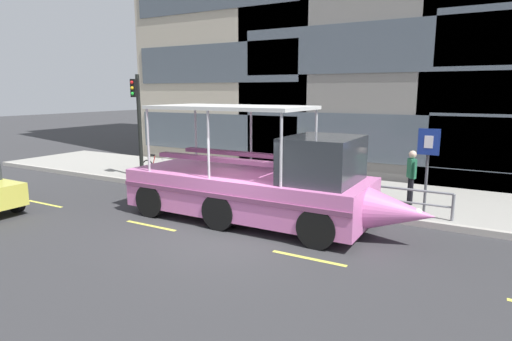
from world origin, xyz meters
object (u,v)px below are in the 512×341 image
object	(u,v)px
leaned_bicycle	(157,168)
pedestrian_near_bow	(412,172)
traffic_light_pole	(138,116)
parking_sign	(428,156)
duck_tour_boat	(263,185)

from	to	relation	value
leaned_bicycle	pedestrian_near_bow	bearing A→B (deg)	4.29
traffic_light_pole	parking_sign	world-z (taller)	traffic_light_pole
parking_sign	leaned_bicycle	xyz separation A→B (m)	(-10.57, 0.06, -1.33)
traffic_light_pole	duck_tour_boat	xyz separation A→B (m)	(7.15, -2.38, -1.65)
traffic_light_pole	leaned_bicycle	xyz separation A→B (m)	(0.59, 0.35, -2.19)
parking_sign	pedestrian_near_bow	world-z (taller)	parking_sign
traffic_light_pole	duck_tour_boat	size ratio (longest dim) A/B	0.48
traffic_light_pole	pedestrian_near_bow	distance (m)	10.77
traffic_light_pole	duck_tour_boat	bearing A→B (deg)	-18.42
parking_sign	duck_tour_boat	xyz separation A→B (m)	(-4.01, -2.67, -0.79)
parking_sign	duck_tour_boat	size ratio (longest dim) A/B	0.28
parking_sign	traffic_light_pole	bearing A→B (deg)	-178.52
duck_tour_boat	pedestrian_near_bow	bearing A→B (deg)	45.13
leaned_bicycle	traffic_light_pole	bearing A→B (deg)	-149.28
pedestrian_near_bow	leaned_bicycle	bearing A→B (deg)	-175.71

